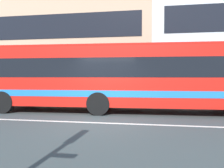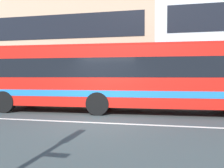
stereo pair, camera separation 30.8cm
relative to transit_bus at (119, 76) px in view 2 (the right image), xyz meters
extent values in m
plane|color=#3B4444|center=(-0.39, -2.69, -1.71)|extent=(160.00, 160.00, 0.00)
cube|color=silver|center=(-0.39, -2.69, -1.71)|extent=(60.00, 0.16, 0.01)
cube|color=tan|center=(-8.02, 11.81, 3.31)|extent=(19.40, 9.73, 10.05)
cube|color=black|center=(-8.02, 6.92, 4.12)|extent=(17.85, 0.04, 2.01)
cube|color=red|center=(0.00, 0.00, -0.05)|extent=(12.42, 3.05, 2.63)
cube|color=black|center=(0.00, 0.00, 0.35)|extent=(11.68, 3.04, 0.84)
cube|color=#1F70BC|center=(0.00, 0.00, -0.77)|extent=(12.17, 3.06, 0.28)
cube|color=red|center=(0.00, 0.00, 1.32)|extent=(11.91, 2.62, 0.12)
cylinder|color=black|center=(-0.82, 1.15, -1.21)|extent=(1.01, 0.32, 1.00)
cylinder|color=black|center=(-0.73, -1.21, -1.21)|extent=(1.01, 0.32, 1.00)
cylinder|color=black|center=(-5.21, 0.97, -1.21)|extent=(1.01, 0.32, 1.00)
cylinder|color=black|center=(-5.11, -1.39, -1.21)|extent=(1.01, 0.32, 1.00)
camera|label=1|loc=(1.36, -10.27, -0.02)|focal=34.79mm
camera|label=2|loc=(1.66, -10.22, -0.02)|focal=34.79mm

